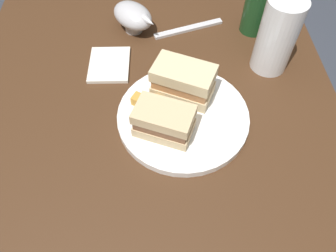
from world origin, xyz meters
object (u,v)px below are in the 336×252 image
Objects in this scene: pint_glass at (276,40)px; sandwich_half_left at (183,81)px; sandwich_half_right at (164,121)px; fork at (189,29)px; plate at (183,116)px; gravy_boat at (133,16)px; napkin at (109,65)px.

sandwich_half_left is at bearing -65.81° from pint_glass.
pint_glass is (-0.18, 0.24, 0.02)m from sandwich_half_right.
fork is (-0.13, -0.17, -0.07)m from pint_glass.
plate reaches higher than fork.
plate is at bearing 133.88° from sandwich_half_right.
plate is 1.45× the size of fork.
plate is 0.30m from gravy_boat.
sandwich_half_right is 0.68× the size of fork.
sandwich_half_right is at bearing 11.04° from gravy_boat.
fork is (-0.12, 0.19, -0.00)m from napkin.
gravy_boat is at bearing -160.21° from plate.
sandwich_half_right is 0.33m from gravy_boat.
plate is at bearing -54.67° from pint_glass.
napkin is 0.61× the size of fork.
sandwich_half_left is 1.11× the size of sandwich_half_right.
sandwich_half_left is 1.04× the size of gravy_boat.
napkin is at bearing 14.18° from fork.
fork is at bearing -127.98° from pint_glass.
plate is 0.28m from fork.
fork is (0.00, 0.14, -0.04)m from gravy_boat.
gravy_boat is 1.20× the size of napkin.
sandwich_half_right reaches higher than plate.
plate reaches higher than napkin.
gravy_boat is 0.73× the size of fork.
fork is (-0.22, 0.03, -0.05)m from sandwich_half_left.
pint_glass reaches higher than plate.
pint_glass reaches higher than fork.
napkin is (-0.10, -0.16, -0.05)m from sandwich_half_left.
pint_glass is 0.23m from fork.
fork is at bearing 166.95° from sandwich_half_right.
sandwich_half_right is at bearing -24.47° from sandwich_half_left.
pint_glass is at bearing 125.33° from plate.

